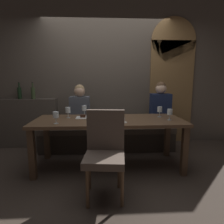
{
  "coord_description": "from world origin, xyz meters",
  "views": [
    {
      "loc": [
        -0.11,
        -2.81,
        1.33
      ],
      "look_at": [
        0.05,
        0.05,
        0.84
      ],
      "focal_mm": 30.86,
      "sensor_mm": 36.0,
      "label": 1
    }
  ],
  "objects_px": {
    "diner_redhead": "(80,107)",
    "wine_glass_center_back": "(56,115)",
    "wine_glass_near_left": "(113,115)",
    "diner_bearded": "(160,105)",
    "wine_bottle_pale_label": "(33,93)",
    "dining_table": "(109,125)",
    "fork_on_table": "(91,118)",
    "wine_glass_far_right": "(160,110)",
    "wine_glass_far_left": "(84,108)",
    "wine_glass_end_left": "(170,112)",
    "chair_near_side": "(105,148)",
    "wine_glass_end_right": "(68,110)",
    "banquette_bench": "(107,138)",
    "dessert_plate": "(83,117)",
    "espresso_cup": "(123,121)",
    "wine_bottle_dark_red": "(20,93)"
  },
  "relations": [
    {
      "from": "wine_bottle_pale_label",
      "to": "dessert_plate",
      "type": "height_order",
      "value": "wine_bottle_pale_label"
    },
    {
      "from": "chair_near_side",
      "to": "wine_glass_near_left",
      "type": "height_order",
      "value": "chair_near_side"
    },
    {
      "from": "dining_table",
      "to": "wine_glass_far_left",
      "type": "relative_size",
      "value": 13.41
    },
    {
      "from": "wine_glass_near_left",
      "to": "wine_bottle_dark_red",
      "type": "bearing_deg",
      "value": 143.01
    },
    {
      "from": "dining_table",
      "to": "wine_glass_end_left",
      "type": "bearing_deg",
      "value": -6.82
    },
    {
      "from": "wine_glass_center_back",
      "to": "dessert_plate",
      "type": "xyz_separation_m",
      "value": [
        0.32,
        0.37,
        -0.1
      ]
    },
    {
      "from": "wine_glass_near_left",
      "to": "wine_glass_end_right",
      "type": "relative_size",
      "value": 1.0
    },
    {
      "from": "wine_glass_end_right",
      "to": "fork_on_table",
      "type": "xyz_separation_m",
      "value": [
        0.36,
        -0.06,
        -0.11
      ]
    },
    {
      "from": "chair_near_side",
      "to": "wine_glass_end_right",
      "type": "distance_m",
      "value": 1.07
    },
    {
      "from": "dining_table",
      "to": "fork_on_table",
      "type": "bearing_deg",
      "value": 161.07
    },
    {
      "from": "wine_glass_near_left",
      "to": "fork_on_table",
      "type": "distance_m",
      "value": 0.49
    },
    {
      "from": "wine_glass_end_right",
      "to": "wine_glass_end_left",
      "type": "height_order",
      "value": "same"
    },
    {
      "from": "dining_table",
      "to": "fork_on_table",
      "type": "distance_m",
      "value": 0.29
    },
    {
      "from": "diner_bearded",
      "to": "wine_glass_end_left",
      "type": "bearing_deg",
      "value": -97.76
    },
    {
      "from": "chair_near_side",
      "to": "banquette_bench",
      "type": "bearing_deg",
      "value": 86.99
    },
    {
      "from": "wine_bottle_pale_label",
      "to": "wine_glass_near_left",
      "type": "bearing_deg",
      "value": -40.83
    },
    {
      "from": "wine_bottle_pale_label",
      "to": "wine_glass_end_right",
      "type": "relative_size",
      "value": 1.99
    },
    {
      "from": "diner_redhead",
      "to": "wine_glass_near_left",
      "type": "height_order",
      "value": "diner_redhead"
    },
    {
      "from": "banquette_bench",
      "to": "wine_glass_end_left",
      "type": "distance_m",
      "value": 1.35
    },
    {
      "from": "dessert_plate",
      "to": "espresso_cup",
      "type": "bearing_deg",
      "value": -31.54
    },
    {
      "from": "chair_near_side",
      "to": "dining_table",
      "type": "bearing_deg",
      "value": 84.09
    },
    {
      "from": "chair_near_side",
      "to": "dessert_plate",
      "type": "distance_m",
      "value": 0.93
    },
    {
      "from": "dining_table",
      "to": "wine_glass_end_right",
      "type": "height_order",
      "value": "wine_glass_end_right"
    },
    {
      "from": "banquette_bench",
      "to": "diner_redhead",
      "type": "xyz_separation_m",
      "value": [
        -0.5,
        0.02,
        0.59
      ]
    },
    {
      "from": "wine_glass_center_back",
      "to": "wine_glass_far_right",
      "type": "height_order",
      "value": "same"
    },
    {
      "from": "wine_bottle_pale_label",
      "to": "wine_glass_end_right",
      "type": "height_order",
      "value": "wine_bottle_pale_label"
    },
    {
      "from": "wine_glass_center_back",
      "to": "wine_glass_far_right",
      "type": "distance_m",
      "value": 1.58
    },
    {
      "from": "diner_bearded",
      "to": "wine_glass_far_right",
      "type": "bearing_deg",
      "value": -108.01
    },
    {
      "from": "diner_redhead",
      "to": "wine_glass_near_left",
      "type": "xyz_separation_m",
      "value": [
        0.55,
        -0.99,
        0.03
      ]
    },
    {
      "from": "wine_glass_far_right",
      "to": "wine_glass_near_left",
      "type": "bearing_deg",
      "value": -151.64
    },
    {
      "from": "wine_glass_near_left",
      "to": "dessert_plate",
      "type": "relative_size",
      "value": 0.86
    },
    {
      "from": "wine_glass_far_left",
      "to": "chair_near_side",
      "type": "bearing_deg",
      "value": -73.42
    },
    {
      "from": "diner_bearded",
      "to": "chair_near_side",
      "type": "bearing_deg",
      "value": -126.82
    },
    {
      "from": "wine_glass_near_left",
      "to": "espresso_cup",
      "type": "bearing_deg",
      "value": 14.85
    },
    {
      "from": "chair_near_side",
      "to": "wine_glass_center_back",
      "type": "xyz_separation_m",
      "value": [
        -0.65,
        0.47,
        0.29
      ]
    },
    {
      "from": "dining_table",
      "to": "banquette_bench",
      "type": "height_order",
      "value": "dining_table"
    },
    {
      "from": "dessert_plate",
      "to": "fork_on_table",
      "type": "relative_size",
      "value": 1.12
    },
    {
      "from": "dining_table",
      "to": "espresso_cup",
      "type": "xyz_separation_m",
      "value": [
        0.18,
        -0.23,
        0.11
      ]
    },
    {
      "from": "diner_bearded",
      "to": "wine_bottle_pale_label",
      "type": "height_order",
      "value": "diner_bearded"
    },
    {
      "from": "wine_glass_center_back",
      "to": "wine_glass_far_left",
      "type": "height_order",
      "value": "same"
    },
    {
      "from": "dessert_plate",
      "to": "fork_on_table",
      "type": "xyz_separation_m",
      "value": [
        0.14,
        -0.03,
        -0.01
      ]
    },
    {
      "from": "chair_near_side",
      "to": "diner_bearded",
      "type": "bearing_deg",
      "value": 53.18
    },
    {
      "from": "wine_glass_near_left",
      "to": "wine_glass_end_left",
      "type": "bearing_deg",
      "value": 10.99
    },
    {
      "from": "wine_glass_far_right",
      "to": "wine_glass_far_left",
      "type": "bearing_deg",
      "value": 170.58
    },
    {
      "from": "wine_bottle_pale_label",
      "to": "wine_glass_far_right",
      "type": "distance_m",
      "value": 2.42
    },
    {
      "from": "wine_bottle_dark_red",
      "to": "wine_glass_far_left",
      "type": "bearing_deg",
      "value": -28.46
    },
    {
      "from": "chair_near_side",
      "to": "wine_bottle_pale_label",
      "type": "distance_m",
      "value": 2.26
    },
    {
      "from": "wine_glass_center_back",
      "to": "wine_glass_far_right",
      "type": "relative_size",
      "value": 1.0
    },
    {
      "from": "chair_near_side",
      "to": "espresso_cup",
      "type": "xyz_separation_m",
      "value": [
        0.26,
        0.49,
        0.21
      ]
    },
    {
      "from": "diner_redhead",
      "to": "wine_glass_center_back",
      "type": "height_order",
      "value": "diner_redhead"
    }
  ]
}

